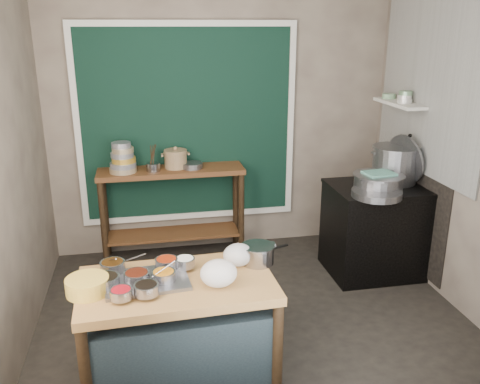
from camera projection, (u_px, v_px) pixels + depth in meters
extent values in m
cube|color=black|center=(252.00, 315.00, 4.27)|extent=(3.50, 3.00, 0.02)
cube|color=gray|center=(221.00, 118.00, 5.24)|extent=(3.50, 0.02, 2.80)
cube|color=gray|center=(5.00, 164.00, 3.51)|extent=(0.02, 3.00, 2.80)
cube|color=gray|center=(463.00, 143.00, 4.15)|extent=(0.02, 3.00, 2.80)
cube|color=black|center=(188.00, 125.00, 5.15)|extent=(2.10, 0.02, 1.90)
cube|color=#B2B2AA|center=(430.00, 80.00, 4.52)|extent=(0.02, 1.70, 1.70)
cube|color=black|center=(411.00, 198.00, 4.98)|extent=(0.01, 1.30, 1.30)
cube|color=beige|center=(400.00, 103.00, 4.86)|extent=(0.22, 0.70, 0.03)
cube|color=olive|center=(179.00, 332.00, 3.38)|extent=(1.27, 0.76, 0.75)
cube|color=#512C17|center=(173.00, 213.00, 5.21)|extent=(1.45, 0.40, 0.95)
cube|color=black|center=(376.00, 231.00, 4.90)|extent=(0.90, 0.68, 0.85)
cube|color=black|center=(380.00, 187.00, 4.76)|extent=(0.92, 0.69, 0.03)
cube|color=gray|center=(147.00, 281.00, 3.25)|extent=(0.56, 0.42, 0.02)
cylinder|color=gray|center=(106.00, 281.00, 3.14)|extent=(0.17, 0.17, 0.07)
cylinder|color=gray|center=(185.00, 262.00, 3.40)|extent=(0.14, 0.14, 0.06)
cylinder|color=gray|center=(164.00, 276.00, 3.21)|extent=(0.15, 0.15, 0.06)
cylinder|color=gray|center=(166.00, 263.00, 3.39)|extent=(0.15, 0.15, 0.06)
cylinder|color=gray|center=(113.00, 266.00, 3.34)|extent=(0.16, 0.16, 0.07)
cylinder|color=gray|center=(121.00, 294.00, 3.01)|extent=(0.14, 0.14, 0.06)
cylinder|color=gray|center=(137.00, 277.00, 3.19)|extent=(0.16, 0.16, 0.07)
cylinder|color=gray|center=(146.00, 289.00, 3.06)|extent=(0.15, 0.15, 0.06)
cylinder|color=#B98F3A|center=(87.00, 286.00, 3.11)|extent=(0.34, 0.34, 0.10)
ellipsoid|color=white|center=(219.00, 273.00, 3.18)|extent=(0.25, 0.22, 0.18)
ellipsoid|color=white|center=(238.00, 255.00, 3.46)|extent=(0.22, 0.19, 0.16)
cylinder|color=tan|center=(124.00, 169.00, 4.95)|extent=(0.26, 0.26, 0.05)
cylinder|color=gray|center=(123.00, 165.00, 4.93)|extent=(0.25, 0.25, 0.05)
cylinder|color=gold|center=(123.00, 160.00, 4.91)|extent=(0.23, 0.23, 0.05)
cylinder|color=gray|center=(123.00, 155.00, 4.90)|extent=(0.22, 0.22, 0.05)
cylinder|color=tan|center=(122.00, 150.00, 4.88)|extent=(0.21, 0.21, 0.05)
cylinder|color=gray|center=(122.00, 145.00, 4.87)|extent=(0.19, 0.19, 0.05)
cylinder|color=gray|center=(153.00, 167.00, 4.97)|extent=(0.18, 0.18, 0.08)
cylinder|color=gray|center=(192.00, 165.00, 5.08)|extent=(0.24, 0.24, 0.05)
cylinder|color=gray|center=(406.00, 159.00, 4.80)|extent=(0.21, 0.49, 0.47)
cube|color=#508E77|center=(379.00, 173.00, 4.57)|extent=(0.28, 0.23, 0.02)
cylinder|color=gray|center=(377.00, 194.00, 4.45)|extent=(0.50, 0.50, 0.06)
cylinder|color=silver|center=(404.00, 101.00, 4.78)|extent=(0.14, 0.14, 0.04)
cylinder|color=silver|center=(405.00, 97.00, 4.76)|extent=(0.13, 0.13, 0.04)
cylinder|color=gray|center=(405.00, 93.00, 4.75)|extent=(0.12, 0.12, 0.04)
cylinder|color=gray|center=(389.00, 96.00, 5.06)|extent=(0.15, 0.15, 0.05)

